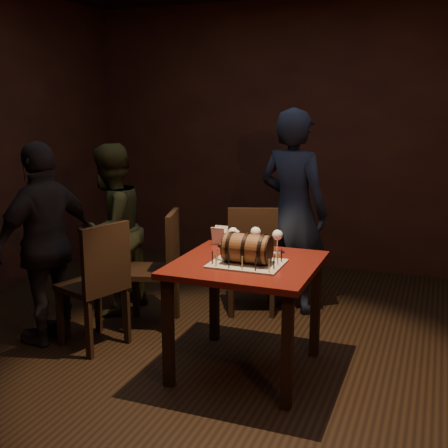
# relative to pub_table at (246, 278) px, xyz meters

# --- Properties ---
(room_shell) EXTENTS (5.04, 5.04, 2.80)m
(room_shell) POSITION_rel_pub_table_xyz_m (-0.17, 0.10, 0.76)
(room_shell) COLOR black
(room_shell) RESTS_ON ground
(pub_table) EXTENTS (0.90, 0.90, 0.75)m
(pub_table) POSITION_rel_pub_table_xyz_m (0.00, 0.00, 0.00)
(pub_table) COLOR #46100B
(pub_table) RESTS_ON ground
(cake_board) EXTENTS (0.45, 0.35, 0.01)m
(cake_board) POSITION_rel_pub_table_xyz_m (0.02, -0.06, 0.12)
(cake_board) COLOR gray
(cake_board) RESTS_ON pub_table
(barrel_cake) EXTENTS (0.35, 0.20, 0.20)m
(barrel_cake) POSITION_rel_pub_table_xyz_m (0.02, -0.06, 0.21)
(barrel_cake) COLOR brown
(barrel_cake) RESTS_ON cake_board
(birthday_candles) EXTENTS (0.40, 0.30, 0.09)m
(birthday_candles) POSITION_rel_pub_table_xyz_m (0.02, -0.06, 0.16)
(birthday_candles) COLOR #D7D181
(birthday_candles) RESTS_ON cake_board
(wine_glass_left) EXTENTS (0.07, 0.07, 0.16)m
(wine_glass_left) POSITION_rel_pub_table_xyz_m (-0.18, 0.24, 0.23)
(wine_glass_left) COLOR silver
(wine_glass_left) RESTS_ON pub_table
(wine_glass_mid) EXTENTS (0.07, 0.07, 0.16)m
(wine_glass_mid) POSITION_rel_pub_table_xyz_m (-0.04, 0.32, 0.23)
(wine_glass_mid) COLOR silver
(wine_glass_mid) RESTS_ON pub_table
(wine_glass_right) EXTENTS (0.07, 0.07, 0.16)m
(wine_glass_right) POSITION_rel_pub_table_xyz_m (0.12, 0.28, 0.23)
(wine_glass_right) COLOR silver
(wine_glass_right) RESTS_ON pub_table
(pint_of_ale) EXTENTS (0.07, 0.07, 0.15)m
(pint_of_ale) POSITION_rel_pub_table_xyz_m (-0.15, 0.18, 0.18)
(pint_of_ale) COLOR silver
(pint_of_ale) RESTS_ON pub_table
(menu_card) EXTENTS (0.10, 0.05, 0.13)m
(menu_card) POSITION_rel_pub_table_xyz_m (-0.33, 0.35, 0.17)
(menu_card) COLOR white
(menu_card) RESTS_ON pub_table
(chair_back) EXTENTS (0.51, 0.51, 0.93)m
(chair_back) POSITION_rel_pub_table_xyz_m (-0.29, 0.98, -0.12)
(chair_back) COLOR black
(chair_back) RESTS_ON ground
(chair_left_rear) EXTENTS (0.50, 0.50, 0.93)m
(chair_left_rear) POSITION_rel_pub_table_xyz_m (-0.87, 0.47, -0.12)
(chair_left_rear) COLOR black
(chair_left_rear) RESTS_ON ground
(chair_left_front) EXTENTS (0.51, 0.51, 0.93)m
(chair_left_front) POSITION_rel_pub_table_xyz_m (-1.10, -0.05, -0.12)
(chair_left_front) COLOR black
(chair_left_front) RESTS_ON ground
(person_back) EXTENTS (0.72, 0.57, 1.71)m
(person_back) POSITION_rel_pub_table_xyz_m (-0.01, 1.24, 0.22)
(person_back) COLOR black
(person_back) RESTS_ON ground
(person_left_rear) EXTENTS (0.62, 0.76, 1.43)m
(person_left_rear) POSITION_rel_pub_table_xyz_m (-1.41, 0.62, 0.07)
(person_left_rear) COLOR #3A3B1D
(person_left_rear) RESTS_ON ground
(person_left_front) EXTENTS (0.55, 0.93, 1.49)m
(person_left_front) POSITION_rel_pub_table_xyz_m (-1.52, -0.07, 0.11)
(person_left_front) COLOR black
(person_left_front) RESTS_ON ground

